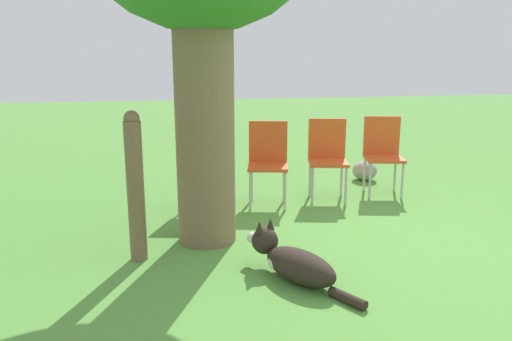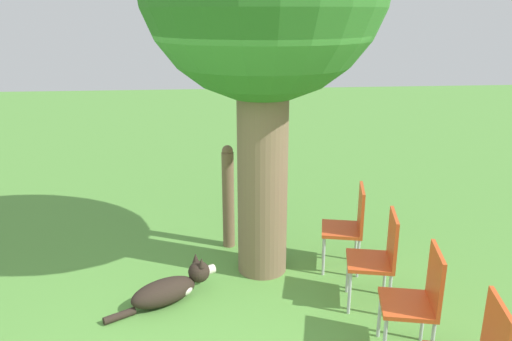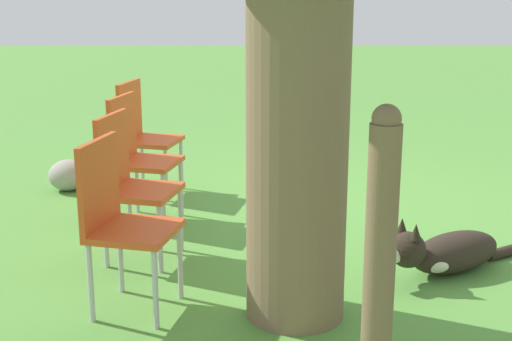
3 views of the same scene
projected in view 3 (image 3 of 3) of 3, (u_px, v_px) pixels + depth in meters
name	position (u px, v px, depth m)	size (l,w,h in m)	color
ground_plane	(334.00, 223.00, 5.30)	(30.00, 30.00, 0.00)	#56933D
dog	(446.00, 252.00, 4.36)	(1.05, 0.68, 0.39)	#2D231C
fence_post	(381.00, 244.00, 3.11)	(0.14, 0.14, 1.25)	brown
red_chair_0	(142.00, 130.00, 5.93)	(0.51, 0.52, 0.94)	#D14C1E
red_chair_1	(137.00, 150.00, 5.22)	(0.51, 0.52, 0.94)	#D14C1E
red_chair_2	(129.00, 177.00, 4.51)	(0.51, 0.52, 0.94)	#D14C1E
red_chair_3	(119.00, 214.00, 3.79)	(0.51, 0.52, 0.94)	#D14C1E
garden_rock	(69.00, 175.00, 6.11)	(0.34, 0.33, 0.27)	gray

